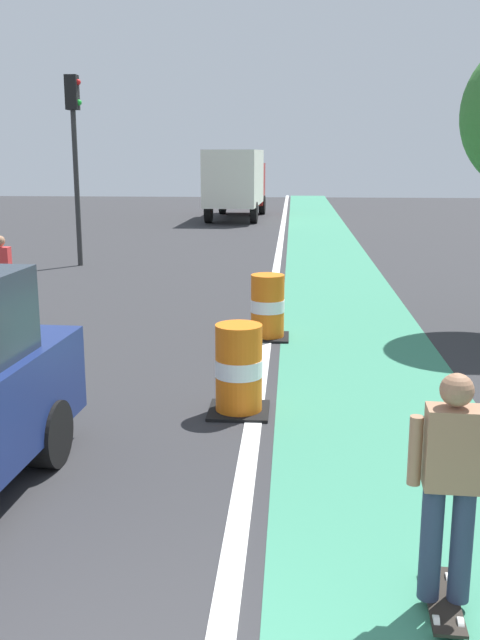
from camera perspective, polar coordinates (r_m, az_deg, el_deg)
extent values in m
cube|color=#387F60|center=(15.47, 8.04, 1.37)|extent=(2.50, 80.00, 0.01)
cube|color=silver|center=(15.44, 2.48, 1.46)|extent=(0.20, 80.00, 0.01)
cube|color=black|center=(5.54, 15.54, -20.32)|extent=(0.26, 0.81, 0.02)
cylinder|color=silver|center=(5.75, 14.35, -19.03)|extent=(0.05, 0.11, 0.11)
cylinder|color=silver|center=(5.77, 15.96, -19.00)|extent=(0.05, 0.11, 0.11)
cylinder|color=silver|center=(5.32, 15.07, -21.96)|extent=(0.05, 0.11, 0.11)
cylinder|color=silver|center=(5.35, 16.83, -21.91)|extent=(0.05, 0.11, 0.11)
cylinder|color=#2D3851|center=(5.31, 14.71, -16.51)|extent=(0.15, 0.15, 0.82)
cylinder|color=#2D3851|center=(5.34, 16.93, -16.48)|extent=(0.15, 0.15, 0.82)
cube|color=#9E7051|center=(5.03, 16.31, -9.61)|extent=(0.37, 0.24, 0.56)
cylinder|color=#9E7051|center=(5.00, 13.54, -9.89)|extent=(0.09, 0.09, 0.48)
sphere|color=#9E7051|center=(4.89, 16.60, -5.27)|extent=(0.22, 0.22, 0.22)
cylinder|color=black|center=(7.58, -14.79, -8.59)|extent=(0.32, 0.69, 0.68)
cylinder|color=orange|center=(8.81, -0.10, -5.69)|extent=(0.56, 0.56, 0.42)
cylinder|color=white|center=(8.72, -0.10, -3.73)|extent=(0.57, 0.57, 0.21)
cylinder|color=orange|center=(8.63, -0.10, -1.73)|extent=(0.56, 0.56, 0.42)
cube|color=black|center=(8.89, -0.10, -7.10)|extent=(0.73, 0.73, 0.04)
cylinder|color=orange|center=(12.32, 2.16, -0.30)|extent=(0.56, 0.56, 0.42)
cylinder|color=white|center=(12.25, 2.17, 1.14)|extent=(0.57, 0.57, 0.21)
cylinder|color=orange|center=(12.19, 2.18, 2.58)|extent=(0.56, 0.56, 0.42)
cube|color=black|center=(12.38, 2.15, -1.34)|extent=(0.73, 0.73, 0.04)
cube|color=silver|center=(34.42, -0.43, 11.09)|extent=(2.47, 5.67, 2.50)
cube|color=#B21E19|center=(38.26, 0.21, 10.59)|extent=(2.26, 1.97, 2.10)
cylinder|color=black|center=(38.24, -1.37, 9.01)|extent=(0.33, 0.97, 0.96)
cylinder|color=black|center=(38.03, 1.74, 8.99)|extent=(0.33, 0.97, 0.96)
cylinder|color=black|center=(33.25, -2.48, 8.42)|extent=(0.33, 0.97, 0.96)
cylinder|color=black|center=(33.01, 1.10, 8.40)|extent=(0.33, 0.97, 0.96)
cylinder|color=#2D2D2D|center=(20.77, -12.64, 9.93)|extent=(0.14, 0.14, 4.20)
cube|color=black|center=(20.80, -13.00, 16.96)|extent=(0.32, 0.32, 0.90)
sphere|color=red|center=(20.78, -12.57, 17.70)|extent=(0.16, 0.16, 0.16)
sphere|color=green|center=(20.74, -12.50, 16.27)|extent=(0.16, 0.16, 0.16)
cylinder|color=#33333D|center=(14.15, -17.99, 1.55)|extent=(0.20, 0.20, 0.86)
cube|color=red|center=(14.04, -18.19, 4.35)|extent=(0.34, 0.20, 0.54)
sphere|color=#9E7051|center=(13.99, -18.30, 5.88)|extent=(0.20, 0.20, 0.20)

